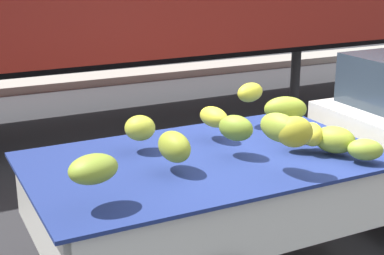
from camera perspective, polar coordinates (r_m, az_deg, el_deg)
name	(u,v)px	position (r m, az deg, el deg)	size (l,w,h in m)	color
ground	(293,239)	(5.89, 9.91, -10.79)	(220.00, 220.00, 0.00)	#28282B
curb_strip	(85,80)	(12.41, -10.51, 4.63)	(80.00, 0.80, 0.16)	gray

